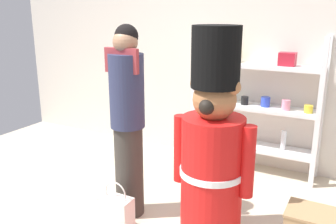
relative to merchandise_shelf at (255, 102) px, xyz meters
name	(u,v)px	position (x,y,z in m)	size (l,w,h in m)	color
back_wall	(232,53)	(-0.37, 0.22, 0.51)	(6.40, 0.12, 2.60)	silver
merchandise_shelf	(255,102)	(0.00, 0.00, 0.00)	(1.41, 0.35, 1.54)	white
teddy_bear_guard	(213,151)	(0.08, -1.44, -0.06)	(0.66, 0.50, 1.68)	red
person_shopper	(128,119)	(-0.69, -1.46, 0.10)	(0.31, 0.29, 1.68)	#38332D
shopping_bag	(116,214)	(-0.61, -1.78, -0.63)	(0.27, 0.15, 0.46)	silver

